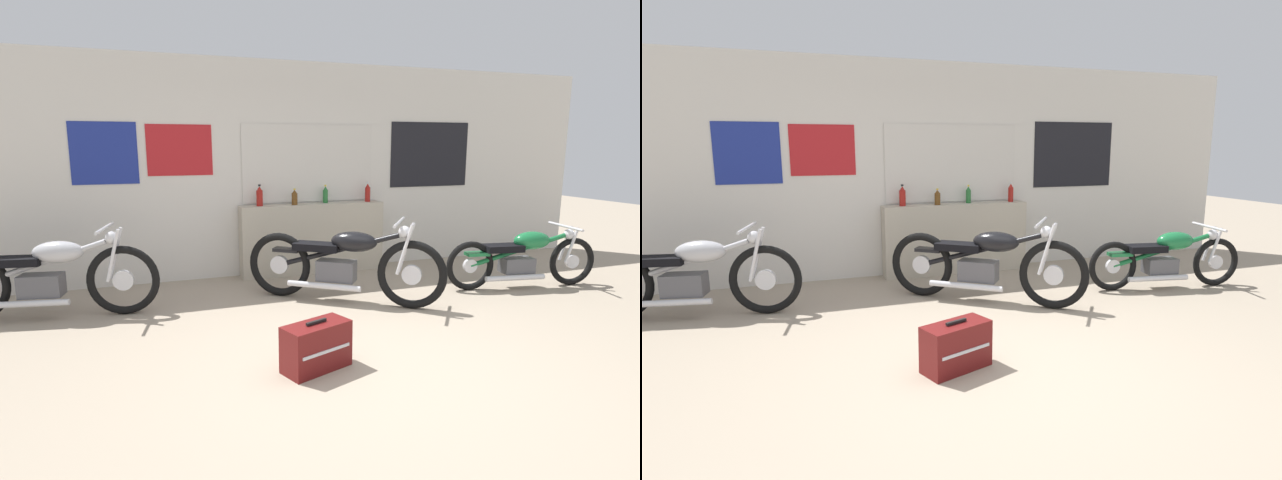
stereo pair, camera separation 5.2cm
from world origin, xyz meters
The scene contains 11 objects.
ground_plane centered at (0.00, 0.00, 0.00)m, with size 24.00×24.00×0.00m, color gray.
wall_back centered at (0.02, 3.15, 1.40)m, with size 10.00×0.07×2.80m.
sill_counter centered at (0.54, 2.97, 0.47)m, with size 1.98×0.28×0.94m.
bottle_leftmost centered at (-0.19, 2.98, 1.07)m, with size 0.08×0.08×0.28m.
bottle_left_center centered at (0.28, 2.94, 1.04)m, with size 0.08×0.08×0.22m.
bottle_center centered at (0.74, 3.01, 1.05)m, with size 0.07×0.07×0.25m.
bottle_right_center centered at (1.35, 2.96, 1.07)m, with size 0.07×0.07×0.27m.
motorcycle_black centered at (0.42, 1.61, 0.45)m, with size 1.84×1.44×0.94m.
motorcycle_green centered at (2.70, 1.39, 0.39)m, with size 1.94×0.64×0.76m.
motorcycle_silver centered at (-2.56, 2.12, 0.44)m, with size 2.13×0.66×0.92m.
hard_case_darkred centered at (-0.42, 0.10, 0.19)m, with size 0.59×0.42×0.40m.
Camera 2 is at (-1.58, -3.36, 1.74)m, focal length 28.00 mm.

